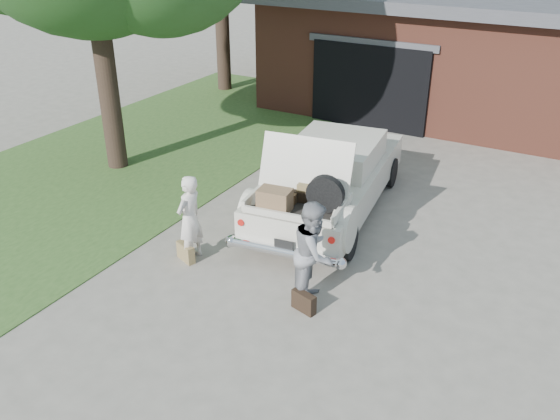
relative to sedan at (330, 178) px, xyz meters
The scene contains 8 objects.
ground 3.01m from the sedan, 85.48° to the right, with size 90.00×90.00×0.00m, color gray.
grass_strip 5.32m from the sedan, behind, with size 6.00×16.00×0.02m, color #2D4C1E.
house 8.69m from the sedan, 81.93° to the left, with size 12.80×7.80×3.30m.
sedan is the anchor object (origin of this frame).
woman_left 2.99m from the sedan, 114.45° to the right, with size 0.55×0.36×1.50m, color silver.
woman_right 2.96m from the sedan, 69.19° to the right, with size 0.78×0.61×1.61m, color gray.
suitcase_left 3.15m from the sedan, 114.60° to the right, with size 0.39×0.13×0.31m, color olive.
suitcase_right 3.32m from the sedan, 70.93° to the right, with size 0.39×0.13×0.30m, color black.
Camera 1 is at (4.03, -6.50, 5.23)m, focal length 38.00 mm.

